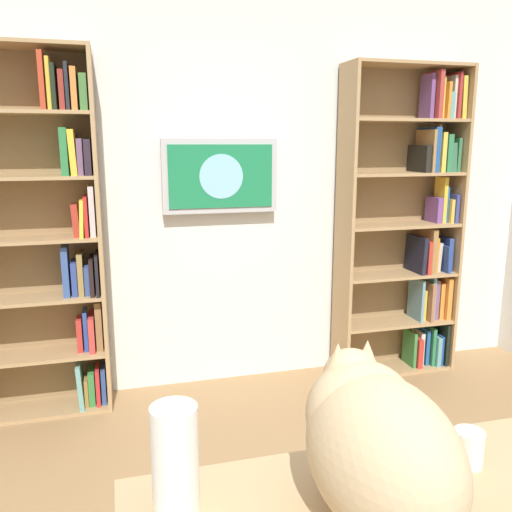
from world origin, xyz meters
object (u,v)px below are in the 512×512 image
object	(u,v)px
bookshelf_left	(411,226)
wall_mounted_tv	(220,176)
coffee_mug	(468,448)
bookshelf_right	(49,234)
cat	(375,440)
paper_towel_roll	(175,458)

from	to	relation	value
bookshelf_left	wall_mounted_tv	bearing A→B (deg)	-3.66
coffee_mug	bookshelf_right	bearing A→B (deg)	-59.97
bookshelf_left	coffee_mug	distance (m)	2.43
bookshelf_right	wall_mounted_tv	world-z (taller)	bookshelf_right
wall_mounted_tv	cat	distance (m)	2.38
cat	paper_towel_roll	world-z (taller)	cat
bookshelf_left	paper_towel_roll	world-z (taller)	bookshelf_left
bookshelf_right	coffee_mug	bearing A→B (deg)	120.03
bookshelf_left	paper_towel_roll	bearing A→B (deg)	48.33
cat	coffee_mug	xyz separation A→B (m)	(-0.33, -0.10, -0.14)
paper_towel_roll	coffee_mug	bearing A→B (deg)	177.50
bookshelf_right	wall_mounted_tv	xyz separation A→B (m)	(-1.03, -0.08, 0.31)
wall_mounted_tv	paper_towel_roll	distance (m)	2.32
coffee_mug	paper_towel_roll	bearing A→B (deg)	-2.50
bookshelf_right	cat	distance (m)	2.43
bookshelf_right	coffee_mug	xyz separation A→B (m)	(-1.24, 2.15, -0.28)
paper_towel_roll	cat	bearing A→B (deg)	162.33
bookshelf_right	paper_towel_roll	xyz separation A→B (m)	(-0.47, 2.11, -0.20)
cat	coffee_mug	size ratio (longest dim) A/B	6.19
wall_mounted_tv	paper_towel_roll	size ratio (longest dim) A/B	2.86
cat	bookshelf_right	bearing A→B (deg)	-68.07
coffee_mug	bookshelf_left	bearing A→B (deg)	-117.41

